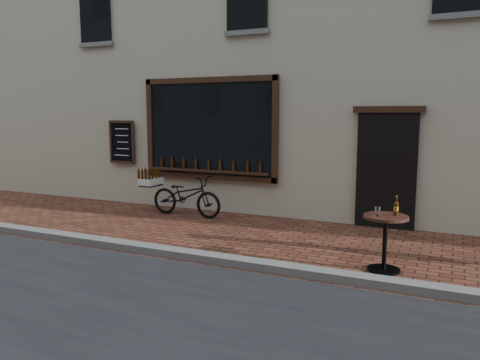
% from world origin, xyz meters
% --- Properties ---
extents(ground, '(90.00, 90.00, 0.00)m').
position_xyz_m(ground, '(0.00, 0.00, 0.00)').
color(ground, '#4E2519').
rests_on(ground, ground).
extents(kerb, '(90.00, 0.25, 0.12)m').
position_xyz_m(kerb, '(0.00, 0.20, 0.06)').
color(kerb, slate).
rests_on(kerb, ground).
extents(shop_building, '(28.00, 6.20, 10.00)m').
position_xyz_m(shop_building, '(0.00, 6.50, 5.00)').
color(shop_building, '#BAAE93').
rests_on(shop_building, ground).
extents(cargo_bicycle, '(2.00, 0.63, 0.94)m').
position_xyz_m(cargo_bicycle, '(-2.15, 2.78, 0.45)').
color(cargo_bicycle, black).
rests_on(cargo_bicycle, ground).
extents(bistro_table, '(0.61, 0.61, 1.05)m').
position_xyz_m(bistro_table, '(2.25, 0.87, 0.56)').
color(bistro_table, black).
rests_on(bistro_table, ground).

